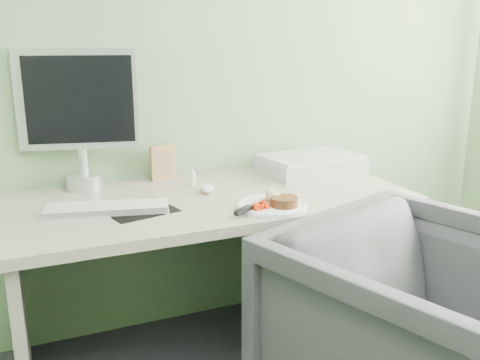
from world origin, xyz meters
name	(u,v)px	position (x,y,z in m)	size (l,w,h in m)	color
wall_back	(180,38)	(0.00, 2.00, 1.35)	(3.50, 3.50, 0.00)	gray
desk	(212,238)	(0.00, 1.62, 0.55)	(1.60, 0.75, 0.73)	#AC9E90
plate	(272,206)	(0.16, 1.38, 0.74)	(0.26, 0.26, 0.01)	white
steak	(284,201)	(0.19, 1.35, 0.76)	(0.11, 0.11, 0.03)	black
potato_pile	(274,193)	(0.18, 1.42, 0.77)	(0.11, 0.08, 0.06)	tan
carrot_heap	(261,203)	(0.10, 1.36, 0.76)	(0.06, 0.05, 0.04)	#F02E05
steak_knife	(249,208)	(0.05, 1.35, 0.76)	(0.21, 0.15, 0.02)	silver
mousepad	(139,210)	(-0.31, 1.55, 0.73)	(0.24, 0.21, 0.00)	black
keyboard	(107,208)	(-0.42, 1.58, 0.75)	(0.44, 0.13, 0.02)	white
computer_mouse	(207,188)	(0.00, 1.67, 0.75)	(0.06, 0.10, 0.04)	white
photo_frame	(163,162)	(-0.11, 1.94, 0.81)	(0.13, 0.01, 0.16)	#A9844F
eyedrop_bottle	(192,177)	(-0.02, 1.81, 0.77)	(0.03, 0.03, 0.08)	white
scanner	(310,164)	(0.57, 1.81, 0.77)	(0.46, 0.31, 0.07)	#BBBDC2
monitor	(79,112)	(-0.46, 1.94, 1.06)	(0.48, 0.18, 0.58)	silver
desk_chair	(421,344)	(0.44, 0.85, 0.39)	(0.82, 0.85, 0.77)	#39383D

